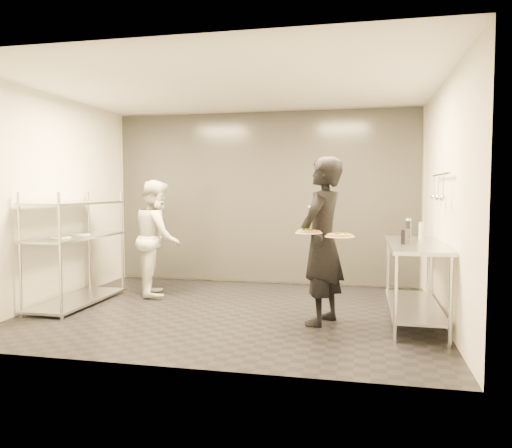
% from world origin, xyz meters
% --- Properties ---
extents(room_shell, '(5.00, 4.00, 2.80)m').
position_xyz_m(room_shell, '(0.00, 1.18, 1.40)').
color(room_shell, black).
rests_on(room_shell, ground).
extents(pass_rack, '(0.60, 1.60, 1.50)m').
position_xyz_m(pass_rack, '(-2.15, -0.00, 0.77)').
color(pass_rack, silver).
rests_on(pass_rack, ground).
extents(prep_counter, '(0.60, 1.80, 0.92)m').
position_xyz_m(prep_counter, '(2.18, 0.00, 0.63)').
color(prep_counter, silver).
rests_on(prep_counter, ground).
extents(utensil_rail, '(0.07, 1.20, 0.31)m').
position_xyz_m(utensil_rail, '(2.43, -0.00, 1.55)').
color(utensil_rail, silver).
rests_on(utensil_rail, room_shell).
extents(waiter, '(0.66, 0.80, 1.90)m').
position_xyz_m(waiter, '(1.14, -0.31, 0.95)').
color(waiter, black).
rests_on(waiter, ground).
extents(chef, '(0.88, 0.98, 1.66)m').
position_xyz_m(chef, '(-1.32, 0.77, 0.83)').
color(chef, silver).
rests_on(chef, ground).
extents(pizza_plate_near, '(0.30, 0.30, 0.05)m').
position_xyz_m(pizza_plate_near, '(1.01, -0.50, 1.07)').
color(pizza_plate_near, white).
rests_on(pizza_plate_near, waiter).
extents(pizza_plate_far, '(0.32, 0.32, 0.05)m').
position_xyz_m(pizza_plate_far, '(1.35, -0.57, 1.04)').
color(pizza_plate_far, white).
rests_on(pizza_plate_far, waiter).
extents(salad_plate, '(0.25, 0.25, 0.07)m').
position_xyz_m(salad_plate, '(1.06, 0.03, 1.35)').
color(salad_plate, white).
rests_on(salad_plate, waiter).
extents(pos_monitor, '(0.11, 0.23, 0.16)m').
position_xyz_m(pos_monitor, '(2.06, -0.10, 1.00)').
color(pos_monitor, black).
rests_on(pos_monitor, prep_counter).
extents(bottle_green, '(0.07, 0.07, 0.24)m').
position_xyz_m(bottle_green, '(2.17, 0.80, 1.04)').
color(bottle_green, gray).
rests_on(bottle_green, prep_counter).
extents(bottle_clear, '(0.06, 0.06, 0.21)m').
position_xyz_m(bottle_clear, '(2.29, 0.42, 1.03)').
color(bottle_clear, gray).
rests_on(bottle_clear, prep_counter).
extents(bottle_dark, '(0.06, 0.06, 0.21)m').
position_xyz_m(bottle_dark, '(2.15, 0.58, 1.03)').
color(bottle_dark, black).
rests_on(bottle_dark, prep_counter).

